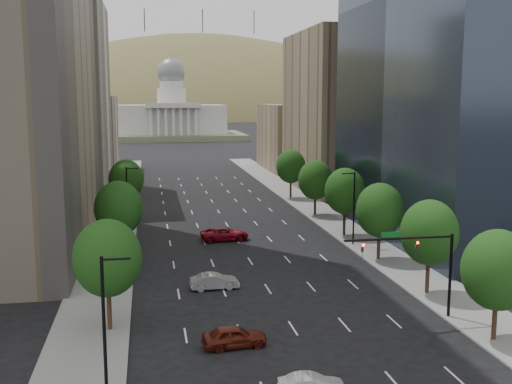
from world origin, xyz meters
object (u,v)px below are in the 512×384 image
car_maroon (234,336)px  car_red_far (225,234)px  capitol (172,119)px  car_silver (214,281)px  traffic_signal (422,258)px

car_maroon → car_red_far: car_red_far is taller
capitol → car_silver: bearing=-91.4°
car_silver → traffic_signal: bearing=-127.8°
traffic_signal → car_maroon: bearing=-169.9°
traffic_signal → capitol: 219.99m
capitol → car_maroon: 222.67m
car_maroon → car_red_far: bearing=-11.3°
traffic_signal → capitol: (-10.53, 219.71, 3.40)m
capitol → car_maroon: bearing=-91.3°
capitol → car_red_far: capitol is taller
traffic_signal → car_maroon: size_ratio=1.96×
traffic_signal → car_red_far: 32.93m
car_maroon → car_silver: size_ratio=1.02×
car_maroon → car_silver: (0.06, 13.67, -0.04)m
traffic_signal → car_silver: size_ratio=2.00×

